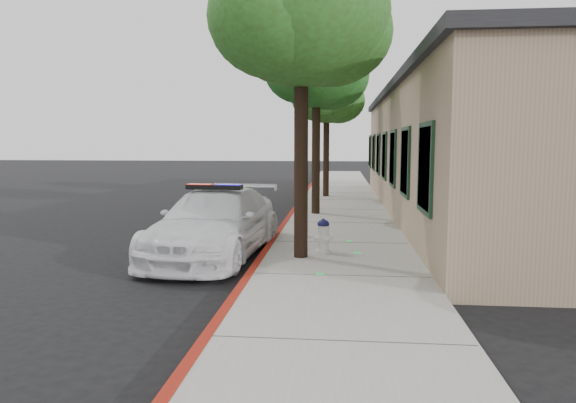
% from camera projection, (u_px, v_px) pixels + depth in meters
% --- Properties ---
extents(ground, '(120.00, 120.00, 0.00)m').
position_uv_depth(ground, '(246.00, 281.00, 9.16)').
color(ground, black).
rests_on(ground, ground).
extents(sidewalk, '(3.20, 60.00, 0.15)m').
position_uv_depth(sidewalk, '(339.00, 245.00, 11.97)').
color(sidewalk, gray).
rests_on(sidewalk, ground).
extents(red_curb, '(0.14, 60.00, 0.16)m').
position_uv_depth(red_curb, '(272.00, 244.00, 12.12)').
color(red_curb, '#9B2410').
rests_on(red_curb, ground).
extents(clapboard_building, '(7.30, 20.89, 4.24)m').
position_uv_depth(clapboard_building, '(496.00, 151.00, 17.17)').
color(clapboard_building, '#9B8365').
rests_on(clapboard_building, ground).
extents(police_car, '(2.42, 5.06, 1.54)m').
position_uv_depth(police_car, '(215.00, 223.00, 11.13)').
color(police_car, white).
rests_on(police_car, ground).
extents(fire_hydrant, '(0.40, 0.35, 0.70)m').
position_uv_depth(fire_hydrant, '(323.00, 235.00, 10.84)').
color(fire_hydrant, white).
rests_on(fire_hydrant, sidewalk).
extents(street_tree_near, '(3.48, 3.37, 6.18)m').
position_uv_depth(street_tree_near, '(302.00, 18.00, 9.92)').
color(street_tree_near, black).
rests_on(street_tree_near, sidewalk).
extents(street_tree_mid, '(3.29, 3.18, 6.03)m').
position_uv_depth(street_tree_mid, '(317.00, 69.00, 16.39)').
color(street_tree_mid, black).
rests_on(street_tree_mid, sidewalk).
extents(street_tree_far, '(3.08, 2.95, 5.56)m').
position_uv_depth(street_tree_far, '(327.00, 96.00, 21.78)').
color(street_tree_far, black).
rests_on(street_tree_far, sidewalk).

